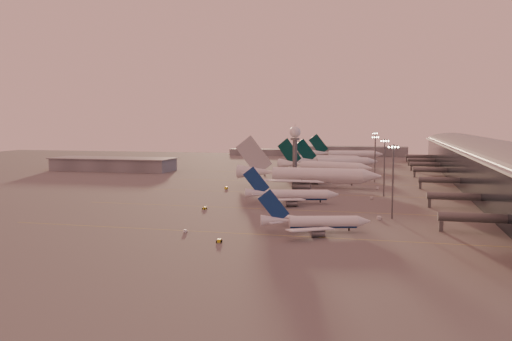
# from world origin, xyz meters

# --- Properties ---
(ground) EXTENTS (700.00, 700.00, 0.00)m
(ground) POSITION_xyz_m (0.00, 0.00, 0.00)
(ground) COLOR #605D5D
(ground) RESTS_ON ground
(taxiway_markings) EXTENTS (180.00, 185.25, 0.02)m
(taxiway_markings) POSITION_xyz_m (30.00, 56.00, 0.01)
(taxiway_markings) COLOR #CEC748
(taxiway_markings) RESTS_ON ground
(terminal) EXTENTS (57.00, 362.00, 23.04)m
(terminal) POSITION_xyz_m (107.88, 110.09, 10.52)
(terminal) COLOR black
(terminal) RESTS_ON ground
(hangar) EXTENTS (82.00, 27.00, 8.50)m
(hangar) POSITION_xyz_m (-120.00, 140.00, 4.32)
(hangar) COLOR slate
(hangar) RESTS_ON ground
(radar_tower) EXTENTS (6.40, 6.40, 31.10)m
(radar_tower) POSITION_xyz_m (5.00, 120.00, 20.95)
(radar_tower) COLOR #575A5F
(radar_tower) RESTS_ON ground
(mast_a) EXTENTS (3.60, 0.56, 25.00)m
(mast_a) POSITION_xyz_m (58.00, 0.00, 13.74)
(mast_a) COLOR #575A5F
(mast_a) RESTS_ON ground
(mast_b) EXTENTS (3.60, 0.56, 25.00)m
(mast_b) POSITION_xyz_m (55.00, 55.00, 13.74)
(mast_b) COLOR #575A5F
(mast_b) RESTS_ON ground
(mast_c) EXTENTS (3.60, 0.56, 25.00)m
(mast_c) POSITION_xyz_m (50.00, 110.00, 13.74)
(mast_c) COLOR #575A5F
(mast_c) RESTS_ON ground
(mast_d) EXTENTS (3.60, 0.56, 25.00)m
(mast_d) POSITION_xyz_m (48.00, 200.00, 13.74)
(mast_d) COLOR #575A5F
(mast_d) RESTS_ON ground
(distant_horizon) EXTENTS (165.00, 37.50, 9.00)m
(distant_horizon) POSITION_xyz_m (2.62, 325.14, 3.89)
(distant_horizon) COLOR slate
(distant_horizon) RESTS_ON ground
(narrowbody_near) EXTENTS (32.53, 25.61, 13.00)m
(narrowbody_near) POSITION_xyz_m (35.93, -28.59, 2.63)
(narrowbody_near) COLOR white
(narrowbody_near) RESTS_ON ground
(narrowbody_mid) EXTENTS (37.49, 29.62, 14.82)m
(narrowbody_mid) POSITION_xyz_m (19.64, 24.71, 3.00)
(narrowbody_mid) COLOR white
(narrowbody_mid) RESTS_ON ground
(widebody_white) EXTENTS (72.63, 58.20, 25.55)m
(widebody_white) POSITION_xyz_m (18.30, 79.65, 4.43)
(widebody_white) COLOR white
(widebody_white) RESTS_ON ground
(greentail_a) EXTENTS (59.69, 47.55, 22.25)m
(greentail_a) POSITION_xyz_m (19.44, 140.02, 3.93)
(greentail_a) COLOR white
(greentail_a) RESTS_ON ground
(greentail_b) EXTENTS (55.58, 44.13, 21.01)m
(greentail_b) POSITION_xyz_m (23.41, 183.55, 3.71)
(greentail_b) COLOR white
(greentail_b) RESTS_ON ground
(greentail_c) EXTENTS (52.39, 42.20, 19.02)m
(greentail_c) POSITION_xyz_m (15.12, 218.31, 3.36)
(greentail_c) COLOR white
(greentail_c) RESTS_ON ground
(greentail_d) EXTENTS (60.56, 48.45, 22.22)m
(greentail_d) POSITION_xyz_m (23.81, 266.43, 3.93)
(greentail_d) COLOR white
(greentail_d) RESTS_ON ground
(gsv_truck_a) EXTENTS (4.90, 3.76, 1.89)m
(gsv_truck_a) POSITION_xyz_m (-0.85, -37.79, 0.96)
(gsv_truck_a) COLOR silver
(gsv_truck_a) RESTS_ON ground
(gsv_tug_near) EXTENTS (2.27, 3.51, 0.96)m
(gsv_tug_near) POSITION_xyz_m (12.42, -48.04, 0.50)
(gsv_tug_near) COLOR yellow
(gsv_tug_near) RESTS_ON ground
(gsv_catering_a) EXTENTS (6.16, 4.97, 4.65)m
(gsv_catering_a) POSITION_xyz_m (54.03, -2.81, 2.32)
(gsv_catering_a) COLOR silver
(gsv_catering_a) RESTS_ON ground
(gsv_tug_mid) EXTENTS (3.80, 3.38, 0.93)m
(gsv_tug_mid) POSITION_xyz_m (-9.24, 2.96, 0.48)
(gsv_tug_mid) COLOR yellow
(gsv_tug_mid) RESTS_ON ground
(gsv_truck_b) EXTENTS (5.33, 3.22, 2.03)m
(gsv_truck_b) POSITION_xyz_m (50.47, 44.50, 1.03)
(gsv_truck_b) COLOR silver
(gsv_truck_b) RESTS_ON ground
(gsv_truck_c) EXTENTS (5.31, 6.24, 2.46)m
(gsv_truck_c) POSITION_xyz_m (-18.48, 62.83, 1.26)
(gsv_truck_c) COLOR yellow
(gsv_truck_c) RESTS_ON ground
(gsv_catering_b) EXTENTS (5.96, 3.87, 4.51)m
(gsv_catering_b) POSITION_xyz_m (52.15, 79.51, 2.26)
(gsv_catering_b) COLOR silver
(gsv_catering_b) RESTS_ON ground
(gsv_tug_far) EXTENTS (2.65, 3.70, 0.96)m
(gsv_tug_far) POSITION_xyz_m (10.52, 92.82, 0.49)
(gsv_tug_far) COLOR silver
(gsv_tug_far) RESTS_ON ground
(gsv_truck_d) EXTENTS (2.18, 5.42, 2.16)m
(gsv_truck_d) POSITION_xyz_m (-14.51, 128.40, 1.10)
(gsv_truck_d) COLOR #5A5D5F
(gsv_truck_d) RESTS_ON ground
(gsv_tug_hangar) EXTENTS (3.66, 3.35, 0.90)m
(gsv_tug_hangar) POSITION_xyz_m (39.93, 147.94, 0.46)
(gsv_tug_hangar) COLOR yellow
(gsv_tug_hangar) RESTS_ON ground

